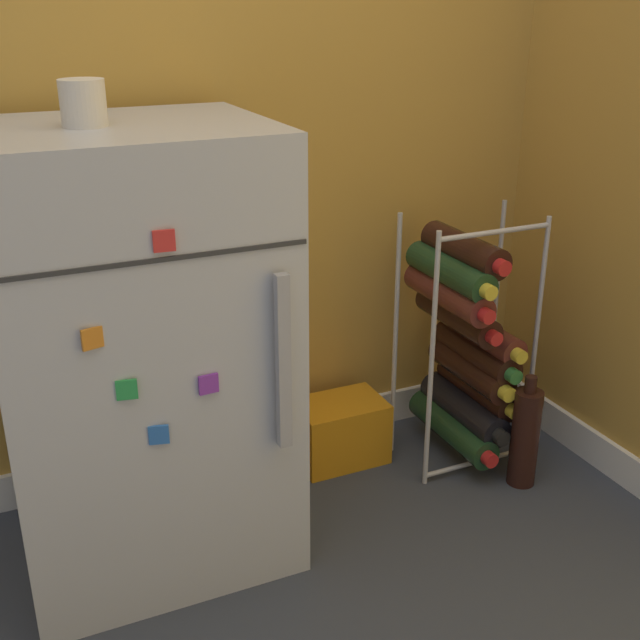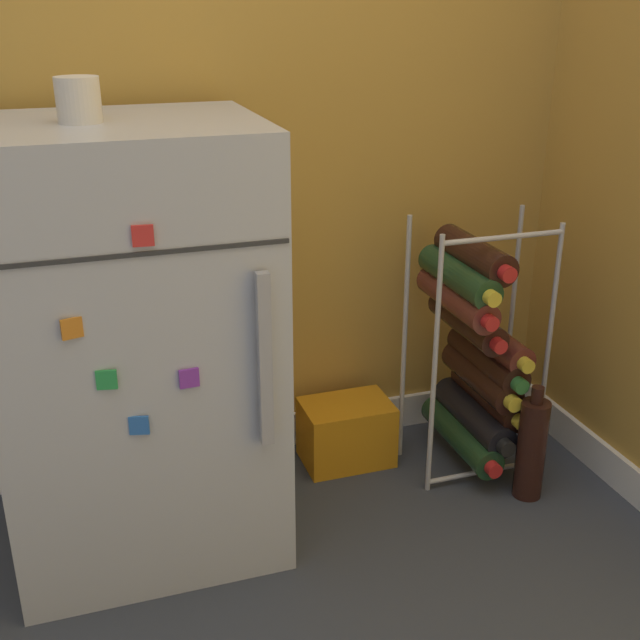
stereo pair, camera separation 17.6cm
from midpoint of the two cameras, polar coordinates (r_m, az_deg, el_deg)
ground_plane at (r=1.72m, az=2.76°, el=-18.25°), size 14.00×14.00×0.00m
mini_fridge at (r=1.65m, az=-10.06°, el=-1.94°), size 0.54×0.48×0.90m
wine_rack at (r=1.99m, az=13.44°, el=-2.38°), size 0.31×0.33×0.64m
soda_box at (r=2.06m, az=4.36°, el=-8.02°), size 0.22×0.15×0.16m
fridge_top_cup at (r=1.50m, az=-13.55°, el=14.96°), size 0.08×0.08×0.08m
loose_bottle_floor at (r=1.98m, az=17.31°, el=-8.76°), size 0.07×0.07×0.29m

